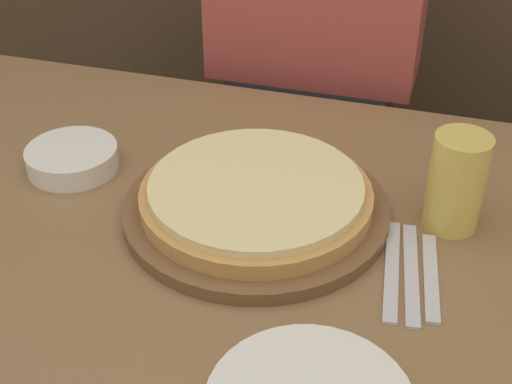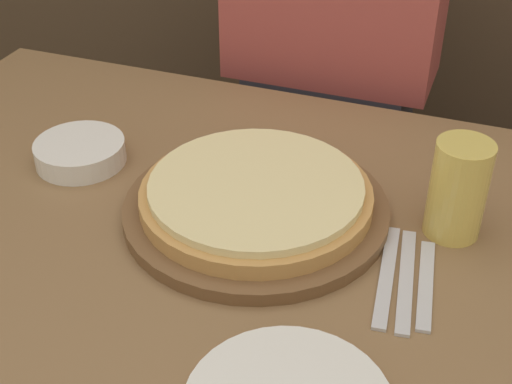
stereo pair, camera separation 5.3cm
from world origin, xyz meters
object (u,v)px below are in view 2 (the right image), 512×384
fork (387,275)px  spoon (426,284)px  beer_glass (459,186)px  dinner_knife (406,280)px  diner_person (328,116)px  side_bowl (80,152)px  pizza_on_board (256,200)px

fork → spoon: (0.05, 0.00, 0.00)m
beer_glass → dinner_knife: 0.15m
fork → diner_person: diner_person is taller
beer_glass → spoon: beer_glass is taller
fork → spoon: same height
beer_glass → fork: (-0.06, -0.13, -0.07)m
beer_glass → side_bowl: size_ratio=0.98×
pizza_on_board → dinner_knife: bearing=-16.3°
pizza_on_board → dinner_knife: (0.23, -0.07, -0.02)m
pizza_on_board → spoon: 0.26m
dinner_knife → spoon: 0.02m
pizza_on_board → side_bowl: pizza_on_board is taller
pizza_on_board → dinner_knife: size_ratio=1.90×
pizza_on_board → side_bowl: bearing=173.2°
pizza_on_board → beer_glass: size_ratio=2.70×
side_bowl → diner_person: 0.59m
beer_glass → spoon: (-0.01, -0.13, -0.07)m
pizza_on_board → beer_glass: 0.28m
dinner_knife → diner_person: diner_person is taller
beer_glass → diner_person: size_ratio=0.10×
fork → pizza_on_board: bearing=161.8°
dinner_knife → diner_person: bearing=113.4°
spoon → diner_person: 0.69m
beer_glass → fork: 0.16m
side_bowl → fork: side_bowl is taller
side_bowl → diner_person: (0.28, 0.50, -0.14)m
side_bowl → dinner_knife: (0.54, -0.10, -0.02)m
fork → dinner_knife: bearing=0.0°
pizza_on_board → beer_glass: (0.27, 0.06, 0.05)m
side_bowl → pizza_on_board: bearing=-6.8°
side_bowl → spoon: side_bowl is taller
pizza_on_board → diner_person: 0.56m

